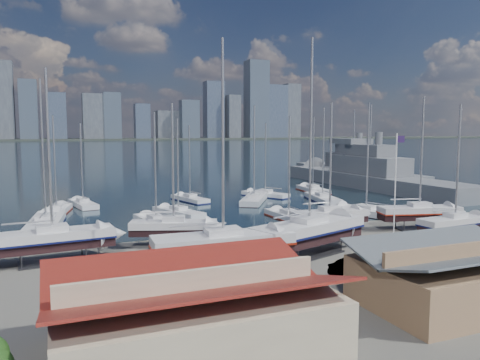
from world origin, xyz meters
name	(u,v)px	position (x,y,z in m)	size (l,w,h in m)	color
ground	(324,248)	(0.00, -10.00, 0.00)	(1400.00, 1400.00, 0.00)	#605E59
water	(87,147)	(0.00, 300.00, -0.15)	(1400.00, 600.00, 0.40)	#192D3A
far_shore	(71,140)	(0.00, 560.00, 1.10)	(1400.00, 80.00, 2.20)	#2D332D
skyline	(63,108)	(-7.83, 553.76, 39.09)	(639.14, 43.80, 107.69)	#475166
shed_red	(194,309)	(-18.00, -26.00, 2.32)	(14.70, 9.45, 4.51)	#BFB293
shed_grey	(455,273)	(0.00, -26.00, 2.15)	(12.60, 8.40, 4.17)	#8C6B4C
sailboat_cradle_0	(53,239)	(-24.70, -5.35, 2.11)	(10.68, 3.86, 16.83)	#2D2D33
sailboat_cradle_1	(223,244)	(-11.66, -13.11, 2.22)	(11.96, 3.96, 18.83)	#2D2D33
sailboat_cradle_2	(174,227)	(-13.45, -3.62, 1.98)	(8.91, 5.19, 14.20)	#2D2D33
sailboat_cradle_3	(309,231)	(-2.60, -11.58, 2.27)	(12.91, 7.32, 19.81)	#2D2D33
sailboat_cradle_4	(329,216)	(4.30, -4.34, 2.01)	(8.97, 2.75, 14.64)	#2D2D33
sailboat_cradle_5	(455,223)	(14.28, -12.62, 1.98)	(8.87, 3.00, 14.25)	#2D2D33
sailboat_cradle_6	(419,212)	(15.27, -6.45, 2.04)	(9.92, 5.06, 15.48)	#2D2D33
sailboat_moored_0	(46,225)	(-25.39, 10.89, 0.31)	(4.88, 12.63, 18.41)	black
sailboat_moored_1	(57,212)	(-24.08, 20.08, 0.31)	(4.61, 9.90, 14.28)	black
sailboat_moored_2	(83,205)	(-20.27, 25.52, 0.32)	(4.11, 9.07, 13.23)	black
sailboat_moored_3	(156,224)	(-12.98, 6.99, 0.31)	(4.13, 9.92, 14.39)	black
sailboat_moored_4	(178,213)	(-8.69, 12.81, 0.32)	(5.59, 9.45, 13.79)	black
sailboat_moored_5	(190,200)	(-3.67, 24.60, 0.31)	(4.56, 9.03, 13.00)	black
sailboat_moored_6	(289,218)	(3.84, 4.47, 0.31)	(2.79, 9.40, 13.99)	black
sailboat_moored_7	(254,201)	(5.57, 19.52, 0.32)	(8.29, 10.70, 16.24)	black
sailboat_moored_8	(265,195)	(10.06, 24.82, 0.31)	(6.51, 9.10, 13.45)	black
sailboat_moored_9	(366,213)	(15.05, 3.16, 0.32)	(6.15, 10.97, 15.97)	black
sailboat_moored_10	(322,200)	(16.43, 16.42, 0.31)	(5.17, 11.04, 15.93)	black
sailboat_moored_11	(313,191)	(21.16, 27.36, 0.31)	(3.74, 10.11, 14.77)	black
naval_ship_east	(369,179)	(35.46, 29.21, 1.67)	(9.14, 51.11, 18.59)	#5B5E64
naval_ship_west	(353,172)	(42.86, 45.06, 1.66)	(10.11, 47.01, 18.20)	#5B5E64
car_a	(307,282)	(-7.71, -19.97, 0.65)	(1.54, 3.83, 1.31)	gray
car_b	(359,269)	(-2.50, -19.04, 0.77)	(1.62, 4.66, 1.53)	gray
car_c	(456,259)	(6.91, -19.71, 0.75)	(2.49, 5.39, 1.50)	gray
car_d	(433,274)	(2.07, -22.06, 0.67)	(1.88, 4.62, 1.34)	gray
flagpole	(396,182)	(6.95, -11.95, 6.45)	(1.00, 0.12, 11.28)	white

